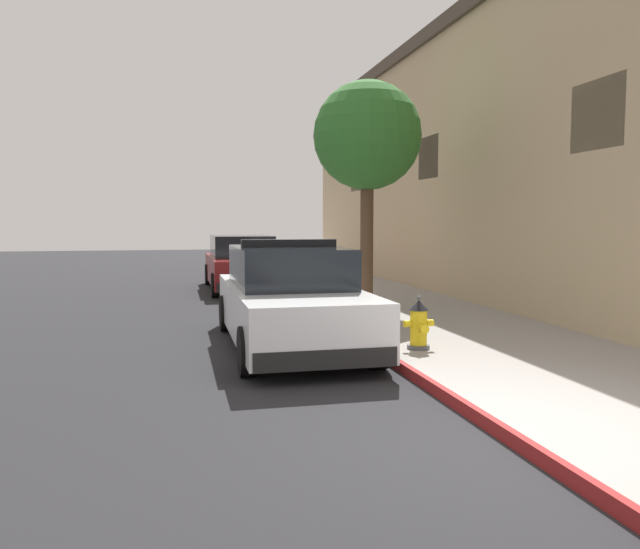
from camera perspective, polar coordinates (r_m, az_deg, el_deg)
The scene contains 8 objects.
ground_plane at distance 15.09m, azimuth -17.94°, elevation -3.23°, with size 30.49×60.00×0.20m, color #232326.
sidewalk_pavement at distance 15.72m, azimuth 4.40°, elevation -2.07°, with size 3.61×60.00×0.14m, color gray.
curb_painted_edge at distance 15.28m, azimuth -2.23°, elevation -2.26°, with size 0.08×60.00×0.14m, color maroon.
storefront_building at distance 18.13m, azimuth 18.17°, elevation 9.46°, with size 5.88×24.29×6.97m.
police_cruiser at distance 9.76m, azimuth -2.77°, elevation -2.29°, with size 1.94×4.84×1.68m.
parked_car_silver_ahead at distance 18.12m, azimuth -7.14°, elevation 0.95°, with size 1.94×4.84×1.56m.
fire_hydrant at distance 9.05m, azimuth 8.99°, elevation -4.54°, with size 0.44×0.40×0.76m.
street_tree at distance 13.52m, azimuth 4.34°, elevation 12.35°, with size 2.29×2.29×4.77m.
Camera 1 is at (-2.87, -4.90, 1.95)m, focal length 35.11 mm.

